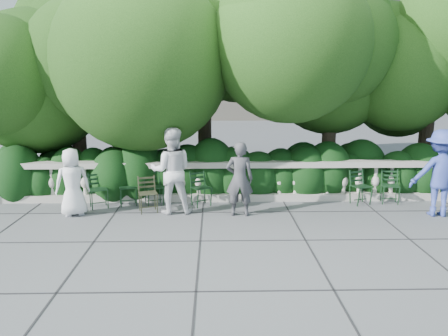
{
  "coord_description": "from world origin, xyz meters",
  "views": [
    {
      "loc": [
        -0.22,
        -8.8,
        3.01
      ],
      "look_at": [
        0.0,
        1.0,
        1.0
      ],
      "focal_mm": 35.0,
      "sensor_mm": 36.0,
      "label": 1
    }
  ],
  "objects_px": {
    "chair_d": "(204,207)",
    "chair_e": "(364,206)",
    "chair_b": "(100,209)",
    "person_older_blue": "(440,173)",
    "chair_a": "(156,207)",
    "chair_weathered": "(150,214)",
    "person_businessman": "(72,182)",
    "chair_c": "(129,207)",
    "person_woman_grey": "(240,179)",
    "person_casual_man": "(171,171)",
    "chair_f": "(390,205)"
  },
  "relations": [
    {
      "from": "chair_b",
      "to": "chair_c",
      "type": "height_order",
      "value": "same"
    },
    {
      "from": "chair_a",
      "to": "chair_c",
      "type": "distance_m",
      "value": 0.65
    },
    {
      "from": "person_businessman",
      "to": "chair_weathered",
      "type": "bearing_deg",
      "value": 159.1
    },
    {
      "from": "person_woman_grey",
      "to": "person_casual_man",
      "type": "distance_m",
      "value": 1.55
    },
    {
      "from": "chair_c",
      "to": "person_older_blue",
      "type": "relative_size",
      "value": 0.43
    },
    {
      "from": "chair_e",
      "to": "person_woman_grey",
      "type": "bearing_deg",
      "value": 173.73
    },
    {
      "from": "chair_c",
      "to": "chair_a",
      "type": "bearing_deg",
      "value": -16.69
    },
    {
      "from": "chair_e",
      "to": "person_businessman",
      "type": "height_order",
      "value": "person_businessman"
    },
    {
      "from": "chair_c",
      "to": "chair_f",
      "type": "height_order",
      "value": "same"
    },
    {
      "from": "chair_a",
      "to": "chair_d",
      "type": "relative_size",
      "value": 1.0
    },
    {
      "from": "chair_c",
      "to": "chair_b",
      "type": "bearing_deg",
      "value": 179.71
    },
    {
      "from": "chair_a",
      "to": "chair_weathered",
      "type": "bearing_deg",
      "value": -118.89
    },
    {
      "from": "chair_b",
      "to": "chair_c",
      "type": "distance_m",
      "value": 0.66
    },
    {
      "from": "chair_e",
      "to": "chair_f",
      "type": "distance_m",
      "value": 0.67
    },
    {
      "from": "person_businessman",
      "to": "person_woman_grey",
      "type": "distance_m",
      "value": 3.71
    },
    {
      "from": "person_businessman",
      "to": "chair_b",
      "type": "bearing_deg",
      "value": -158.97
    },
    {
      "from": "chair_c",
      "to": "chair_e",
      "type": "bearing_deg",
      "value": -16.66
    },
    {
      "from": "person_woman_grey",
      "to": "person_casual_man",
      "type": "bearing_deg",
      "value": -6.17
    },
    {
      "from": "chair_a",
      "to": "chair_e",
      "type": "bearing_deg",
      "value": -21.94
    },
    {
      "from": "chair_a",
      "to": "chair_e",
      "type": "xyz_separation_m",
      "value": [
        5.01,
        -0.04,
        0.0
      ]
    },
    {
      "from": "person_businessman",
      "to": "person_casual_man",
      "type": "relative_size",
      "value": 0.78
    },
    {
      "from": "chair_b",
      "to": "chair_f",
      "type": "height_order",
      "value": "same"
    },
    {
      "from": "chair_d",
      "to": "chair_c",
      "type": "bearing_deg",
      "value": 148.83
    },
    {
      "from": "chair_f",
      "to": "person_businessman",
      "type": "distance_m",
      "value": 7.49
    },
    {
      "from": "chair_c",
      "to": "chair_weathered",
      "type": "xyz_separation_m",
      "value": [
        0.57,
        -0.57,
        0.0
      ]
    },
    {
      "from": "chair_d",
      "to": "person_businessman",
      "type": "height_order",
      "value": "person_businessman"
    },
    {
      "from": "chair_b",
      "to": "person_woman_grey",
      "type": "xyz_separation_m",
      "value": [
        3.24,
        -0.53,
        0.83
      ]
    },
    {
      "from": "person_casual_man",
      "to": "person_woman_grey",
      "type": "bearing_deg",
      "value": 166.97
    },
    {
      "from": "chair_c",
      "to": "chair_d",
      "type": "xyz_separation_m",
      "value": [
        1.8,
        -0.07,
        0.0
      ]
    },
    {
      "from": "chair_c",
      "to": "chair_d",
      "type": "height_order",
      "value": "same"
    },
    {
      "from": "chair_b",
      "to": "person_older_blue",
      "type": "xyz_separation_m",
      "value": [
        7.67,
        -0.63,
        0.97
      ]
    },
    {
      "from": "chair_weathered",
      "to": "person_casual_man",
      "type": "height_order",
      "value": "person_casual_man"
    },
    {
      "from": "chair_e",
      "to": "chair_weathered",
      "type": "distance_m",
      "value": 5.11
    },
    {
      "from": "chair_c",
      "to": "chair_weathered",
      "type": "bearing_deg",
      "value": -61.1
    },
    {
      "from": "chair_c",
      "to": "chair_d",
      "type": "distance_m",
      "value": 1.8
    },
    {
      "from": "chair_d",
      "to": "chair_e",
      "type": "bearing_deg",
      "value": -28.6
    },
    {
      "from": "chair_f",
      "to": "chair_e",
      "type": "bearing_deg",
      "value": -163.5
    },
    {
      "from": "chair_weathered",
      "to": "person_businessman",
      "type": "distance_m",
      "value": 1.84
    },
    {
      "from": "chair_d",
      "to": "person_older_blue",
      "type": "xyz_separation_m",
      "value": [
        5.24,
        -0.74,
        0.97
      ]
    },
    {
      "from": "person_woman_grey",
      "to": "chair_a",
      "type": "bearing_deg",
      "value": -16.9
    },
    {
      "from": "chair_b",
      "to": "person_businessman",
      "type": "xyz_separation_m",
      "value": [
        -0.46,
        -0.44,
        0.76
      ]
    },
    {
      "from": "chair_b",
      "to": "chair_weathered",
      "type": "bearing_deg",
      "value": -40.96
    },
    {
      "from": "chair_d",
      "to": "person_older_blue",
      "type": "relative_size",
      "value": 0.43
    },
    {
      "from": "chair_a",
      "to": "person_woman_grey",
      "type": "relative_size",
      "value": 0.5
    },
    {
      "from": "chair_a",
      "to": "person_older_blue",
      "type": "distance_m",
      "value": 6.51
    },
    {
      "from": "chair_d",
      "to": "chair_e",
      "type": "relative_size",
      "value": 1.0
    },
    {
      "from": "chair_e",
      "to": "person_casual_man",
      "type": "height_order",
      "value": "person_casual_man"
    },
    {
      "from": "chair_d",
      "to": "chair_e",
      "type": "height_order",
      "value": "same"
    },
    {
      "from": "chair_d",
      "to": "person_older_blue",
      "type": "height_order",
      "value": "person_older_blue"
    },
    {
      "from": "chair_a",
      "to": "chair_f",
      "type": "relative_size",
      "value": 1.0
    }
  ]
}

